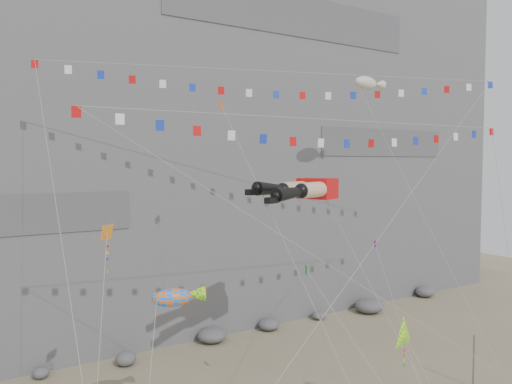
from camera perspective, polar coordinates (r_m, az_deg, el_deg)
cliff at (r=57.75m, az=-12.08°, el=12.47°), size 80.00×28.00×50.00m
talus_boulders at (r=45.80m, az=-5.05°, el=-16.01°), size 60.00×3.00×1.20m
anchor_pole_right at (r=39.91m, az=23.61°, el=-17.29°), size 0.12×0.12×3.79m
legs_kite at (r=31.76m, az=5.15°, el=0.24°), size 7.82×14.12×18.89m
flag_banner_upper at (r=37.36m, az=3.84°, el=13.50°), size 33.37×18.35×30.89m
flag_banner_lower at (r=31.90m, az=8.97°, el=8.12°), size 30.84×6.19×23.18m
harlequin_kite at (r=26.96m, az=-16.67°, el=-4.55°), size 3.95×8.16×14.45m
fish_windsock at (r=26.91m, az=-9.57°, el=-11.86°), size 6.15×7.33×11.59m
delta_kite at (r=30.72m, az=16.67°, el=-15.50°), size 2.31×5.48×7.92m
blimp_windsock at (r=45.01m, az=12.46°, el=12.01°), size 4.01×14.49×26.35m
small_kite_a at (r=32.76m, az=-3.59°, el=9.01°), size 3.60×13.08×23.25m
small_kite_b at (r=37.79m, az=13.59°, el=-6.17°), size 6.06×11.25×15.46m
small_kite_c at (r=29.16m, az=5.93°, el=-9.10°), size 3.40×8.70×12.78m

